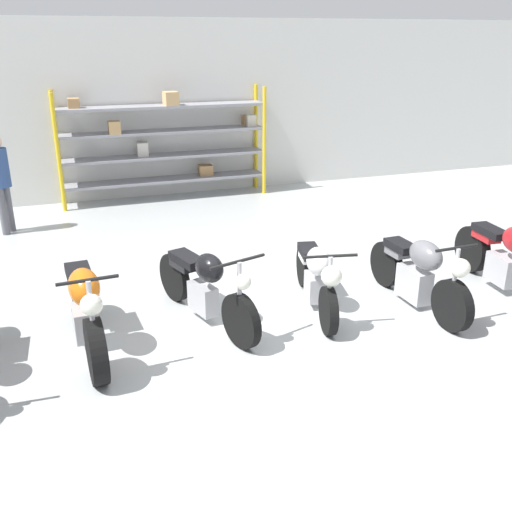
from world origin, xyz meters
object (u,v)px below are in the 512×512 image
shelving_rack (166,141)px  motorcycle_black (205,286)px  motorcycle_orange (86,309)px  motorcycle_white (316,275)px  person_browsing (0,176)px  motorcycle_red (508,260)px  motorcycle_grey (419,272)px

shelving_rack → motorcycle_black: (-0.65, -5.73, -0.74)m
motorcycle_orange → motorcycle_white: size_ratio=1.08×
motorcycle_orange → shelving_rack: bearing=157.6°
motorcycle_white → person_browsing: person_browsing is taller
motorcycle_white → person_browsing: size_ratio=1.13×
motorcycle_black → motorcycle_red: motorcycle_red is taller
motorcycle_white → motorcycle_black: bearing=-83.2°
motorcycle_orange → motorcycle_black: bearing=96.0°
shelving_rack → motorcycle_red: (3.38, -6.21, -0.75)m
motorcycle_orange → person_browsing: bearing=-170.4°
motorcycle_orange → motorcycle_white: (2.78, 0.11, -0.04)m
person_browsing → motorcycle_grey: bearing=165.3°
motorcycle_red → motorcycle_grey: bearing=-85.3°
shelving_rack → motorcycle_black: bearing=-96.5°
motorcycle_black → motorcycle_red: bearing=66.0°
motorcycle_black → motorcycle_grey: 2.70m
motorcycle_grey → motorcycle_white: bearing=-108.0°
shelving_rack → motorcycle_grey: size_ratio=2.12×
motorcycle_orange → motorcycle_grey: (4.03, -0.25, -0.03)m
motorcycle_grey → person_browsing: person_browsing is taller
motorcycle_black → person_browsing: person_browsing is taller
motorcycle_white → motorcycle_red: bearing=94.0°
motorcycle_white → person_browsing: 5.95m
motorcycle_black → motorcycle_grey: (2.65, -0.48, -0.00)m
motorcycle_white → motorcycle_grey: (1.25, -0.36, 0.01)m
motorcycle_black → person_browsing: (-2.45, 4.37, 0.54)m
motorcycle_grey → motorcycle_red: size_ratio=0.91×
motorcycle_grey → person_browsing: 7.07m
motorcycle_grey → motorcycle_red: (1.38, 0.00, -0.00)m
motorcycle_white → shelving_rack: bearing=-160.9°
motorcycle_red → motorcycle_orange: bearing=-88.1°
shelving_rack → motorcycle_grey: 6.57m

